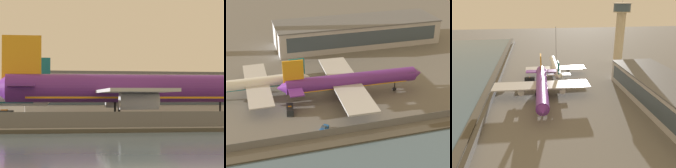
{
  "view_description": "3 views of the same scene",
  "coord_description": "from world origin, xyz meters",
  "views": [
    {
      "loc": [
        -18.57,
        -85.72,
        4.13
      ],
      "look_at": [
        -2.57,
        9.21,
        6.86
      ],
      "focal_mm": 85.0,
      "sensor_mm": 36.0,
      "label": 1
    },
    {
      "loc": [
        -35.11,
        -102.22,
        60.43
      ],
      "look_at": [
        -2.92,
        9.5,
        3.13
      ],
      "focal_mm": 60.0,
      "sensor_mm": 36.0,
      "label": 2
    },
    {
      "loc": [
        90.21,
        2.55,
        41.56
      ],
      "look_at": [
        -2.67,
        15.83,
        4.89
      ],
      "focal_mm": 35.0,
      "sensor_mm": 36.0,
      "label": 3
    }
  ],
  "objects": [
    {
      "name": "ground_plane",
      "position": [
        0.0,
        0.0,
        0.0
      ],
      "size": [
        500.0,
        500.0,
        0.0
      ],
      "primitive_type": "plane",
      "color": "#66635E"
    },
    {
      "name": "control_tower",
      "position": [
        -50.5,
        60.21,
        23.87
      ],
      "size": [
        11.91,
        11.91,
        41.64
      ],
      "color": "#C6B793",
      "rests_on": "ground"
    },
    {
      "name": "ops_van",
      "position": [
        -21.45,
        -0.29,
        1.28
      ],
      "size": [
        2.79,
        5.44,
        2.48
      ],
      "color": "#1E2328",
      "rests_on": "ground"
    },
    {
      "name": "shoreline_seawall",
      "position": [
        0.0,
        -20.5,
        0.25
      ],
      "size": [
        320.0,
        3.0,
        0.5
      ],
      "color": "#474238",
      "rests_on": "ground"
    },
    {
      "name": "baggage_tug",
      "position": [
        -13.55,
        -13.03,
        0.81
      ],
      "size": [
        3.24,
        3.5,
        1.8
      ],
      "color": "#19519E",
      "rests_on": "ground"
    },
    {
      "name": "perimeter_fence",
      "position": [
        0.0,
        -16.0,
        1.22
      ],
      "size": [
        280.0,
        0.1,
        2.45
      ],
      "color": "slate",
      "rests_on": "ground"
    },
    {
      "name": "passenger_jet_white_teal",
      "position": [
        -31.21,
        14.8,
        4.59
      ],
      "size": [
        40.22,
        34.14,
        12.02
      ],
      "color": "white",
      "rests_on": "ground"
    },
    {
      "name": "cargo_jet_purple",
      "position": [
        0.11,
        5.49,
        5.79
      ],
      "size": [
        50.62,
        43.14,
        15.17
      ],
      "color": "#602889",
      "rests_on": "ground"
    },
    {
      "name": "apron_light_mast_apron_west",
      "position": [
        -58.11,
        18.19,
        13.56
      ],
      "size": [
        3.2,
        0.4,
        24.5
      ],
      "color": "gray",
      "rests_on": "ground"
    },
    {
      "name": "terminal_building",
      "position": [
        19.15,
        54.98,
        5.57
      ],
      "size": [
        75.07,
        21.81,
        11.12
      ],
      "color": "#B2B2B7",
      "rests_on": "ground"
    }
  ]
}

